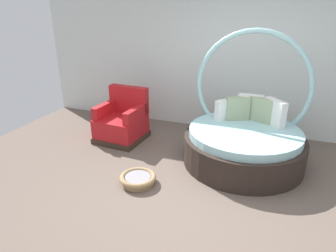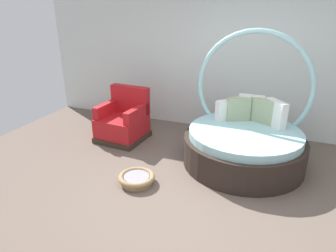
{
  "view_description": "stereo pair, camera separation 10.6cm",
  "coord_description": "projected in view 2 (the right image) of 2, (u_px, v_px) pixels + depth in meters",
  "views": [
    {
      "loc": [
        0.8,
        -3.14,
        2.33
      ],
      "look_at": [
        -0.72,
        0.98,
        0.55
      ],
      "focal_mm": 32.14,
      "sensor_mm": 36.0,
      "label": 1
    },
    {
      "loc": [
        0.89,
        -3.1,
        2.33
      ],
      "look_at": [
        -0.72,
        0.98,
        0.55
      ],
      "focal_mm": 32.14,
      "sensor_mm": 36.0,
      "label": 2
    }
  ],
  "objects": [
    {
      "name": "round_daybed",
      "position": [
        245.0,
        139.0,
        4.67
      ],
      "size": [
        1.85,
        1.85,
        2.01
      ],
      "color": "#2D231E",
      "rests_on": "ground_plane"
    },
    {
      "name": "back_wall",
      "position": [
        237.0,
        49.0,
        5.49
      ],
      "size": [
        8.0,
        0.12,
        3.15
      ],
      "primitive_type": "cube",
      "color": "silver",
      "rests_on": "ground_plane"
    },
    {
      "name": "red_armchair",
      "position": [
        124.0,
        122.0,
        5.52
      ],
      "size": [
        0.86,
        0.86,
        0.94
      ],
      "color": "#38281E",
      "rests_on": "ground_plane"
    },
    {
      "name": "pet_basket",
      "position": [
        137.0,
        179.0,
        4.2
      ],
      "size": [
        0.51,
        0.51,
        0.13
      ],
      "color": "#9E7F56",
      "rests_on": "ground_plane"
    },
    {
      "name": "ground_plane",
      "position": [
        192.0,
        201.0,
        3.85
      ],
      "size": [
        8.0,
        8.0,
        0.02
      ],
      "primitive_type": "cube",
      "color": "#66564C"
    }
  ]
}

